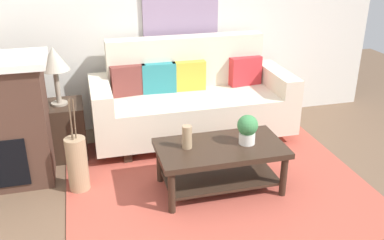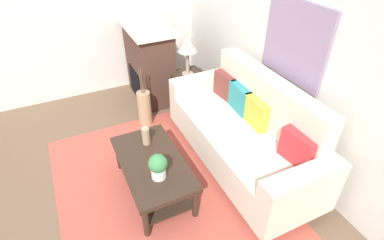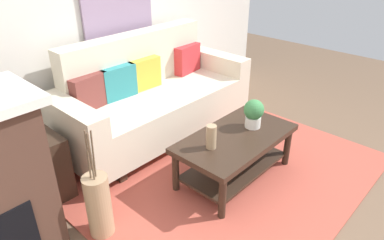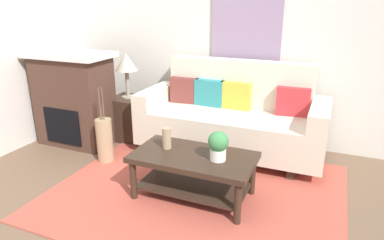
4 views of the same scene
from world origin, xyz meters
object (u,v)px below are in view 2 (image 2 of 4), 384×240
(tabletop_vase, at_px, (146,136))
(couch, at_px, (245,133))
(floor_vase, at_px, (145,109))
(throw_pillow_teal, at_px, (240,98))
(framed_painting, at_px, (295,42))
(throw_pillow_maroon, at_px, (226,86))
(table_lamp, at_px, (187,45))
(side_table, at_px, (188,91))
(fireplace, at_px, (150,63))
(potted_plant_tabletop, at_px, (158,166))
(throw_pillow_mustard, at_px, (257,113))
(throw_pillow_crimson, at_px, (298,148))
(coffee_table, at_px, (153,169))

(tabletop_vase, bearing_deg, couch, 73.25)
(floor_vase, bearing_deg, tabletop_vase, -16.09)
(throw_pillow_teal, relative_size, framed_painting, 0.42)
(throw_pillow_maroon, height_order, table_lamp, table_lamp)
(side_table, bearing_deg, fireplace, -145.09)
(throw_pillow_teal, bearing_deg, potted_plant_tabletop, -66.66)
(throw_pillow_mustard, distance_m, floor_vase, 1.60)
(throw_pillow_maroon, distance_m, throw_pillow_mustard, 0.66)
(framed_painting, bearing_deg, tabletop_vase, -101.78)
(tabletop_vase, bearing_deg, throw_pillow_crimson, 50.51)
(couch, height_order, throw_pillow_maroon, couch)
(couch, distance_m, throw_pillow_mustard, 0.28)
(side_table, bearing_deg, throw_pillow_maroon, 16.13)
(throw_pillow_teal, height_order, potted_plant_tabletop, throw_pillow_teal)
(couch, relative_size, framed_painting, 2.50)
(throw_pillow_teal, height_order, throw_pillow_mustard, same)
(table_lamp, xyz_separation_m, floor_vase, (0.12, -0.71, -0.74))
(throw_pillow_teal, xyz_separation_m, floor_vase, (-0.91, -0.91, -0.43))
(framed_painting, bearing_deg, throw_pillow_maroon, -152.52)
(throw_pillow_teal, relative_size, tabletop_vase, 1.79)
(tabletop_vase, distance_m, side_table, 1.45)
(throw_pillow_crimson, height_order, table_lamp, table_lamp)
(fireplace, bearing_deg, floor_vase, -26.24)
(throw_pillow_maroon, bearing_deg, floor_vase, -122.51)
(couch, height_order, floor_vase, couch)
(throw_pillow_mustard, height_order, framed_painting, framed_painting)
(throw_pillow_maroon, xyz_separation_m, side_table, (-0.71, -0.20, -0.40))
(throw_pillow_crimson, xyz_separation_m, tabletop_vase, (-0.97, -1.18, -0.15))
(couch, relative_size, throw_pillow_mustard, 5.90)
(throw_pillow_maroon, height_order, floor_vase, throw_pillow_maroon)
(floor_vase, bearing_deg, throw_pillow_mustard, 36.45)
(table_lamp, bearing_deg, tabletop_vase, -43.04)
(throw_pillow_mustard, relative_size, framed_painting, 0.42)
(couch, bearing_deg, side_table, -176.72)
(throw_pillow_mustard, height_order, potted_plant_tabletop, throw_pillow_mustard)
(floor_vase, bearing_deg, side_table, 99.90)
(couch, distance_m, throw_pillow_maroon, 0.71)
(throw_pillow_maroon, height_order, coffee_table, throw_pillow_maroon)
(table_lamp, height_order, fireplace, fireplace)
(throw_pillow_crimson, bearing_deg, throw_pillow_maroon, 180.00)
(tabletop_vase, relative_size, potted_plant_tabletop, 0.77)
(throw_pillow_mustard, distance_m, tabletop_vase, 1.23)
(throw_pillow_mustard, xyz_separation_m, tabletop_vase, (-0.32, -1.18, -0.15))
(throw_pillow_teal, distance_m, potted_plant_tabletop, 1.35)
(tabletop_vase, relative_size, side_table, 0.36)
(throw_pillow_mustard, bearing_deg, potted_plant_tabletop, -80.62)
(couch, relative_size, table_lamp, 3.73)
(potted_plant_tabletop, bearing_deg, couch, 100.43)
(table_lamp, bearing_deg, potted_plant_tabletop, -33.25)
(table_lamp, distance_m, floor_vase, 1.03)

